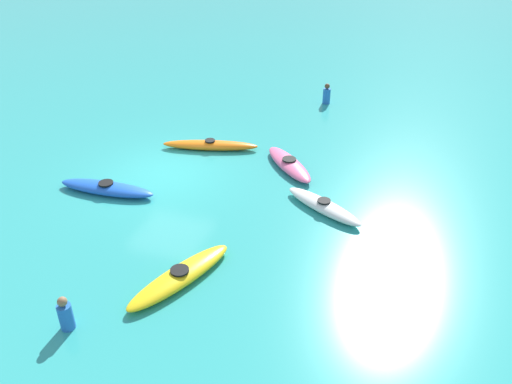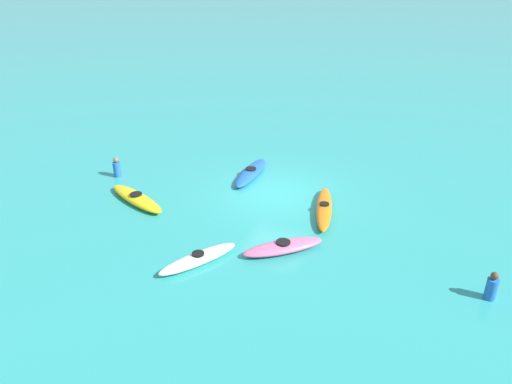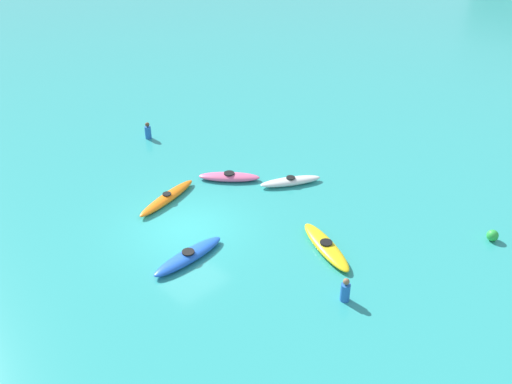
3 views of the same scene
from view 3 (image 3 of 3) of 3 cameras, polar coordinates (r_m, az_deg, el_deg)
ground_plane at (r=22.80m, az=-6.89°, el=-3.57°), size 600.00×600.00×0.00m
kayak_pink at (r=25.86m, az=-2.67°, el=1.52°), size 2.51×2.40×0.37m
kayak_white at (r=25.52m, az=3.43°, el=1.07°), size 1.87×2.72×0.37m
kayak_orange at (r=24.55m, az=-8.78°, el=-0.56°), size 1.43×3.47×0.37m
kayak_yellow at (r=21.52m, az=6.93°, el=-5.37°), size 3.27×1.91×0.37m
kayak_blue at (r=21.03m, az=-6.70°, el=-6.31°), size 0.91×3.19×0.37m
buoy_green at (r=23.60m, az=22.36°, el=-3.99°), size 0.44×0.44×0.44m
person_near_shore at (r=19.28m, az=8.83°, el=-9.63°), size 0.40×0.40×0.88m
person_by_kayaks at (r=30.15m, az=-10.64°, el=5.92°), size 0.43×0.43×0.88m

